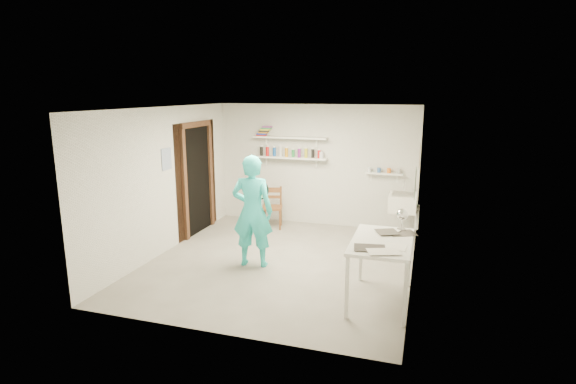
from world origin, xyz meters
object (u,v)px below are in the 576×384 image
(wooden_chair, at_px, (272,208))
(work_table, at_px, (381,271))
(wall_clock, at_px, (259,190))
(man, at_px, (252,211))
(belfast_sink, at_px, (403,202))
(desk_lamp, at_px, (402,214))

(wooden_chair, distance_m, work_table, 3.52)
(wooden_chair, xyz_separation_m, work_table, (2.37, -2.61, 0.00))
(wall_clock, height_order, work_table, wall_clock)
(man, distance_m, wall_clock, 0.36)
(wall_clock, bearing_deg, wooden_chair, 95.69)
(belfast_sink, relative_size, wooden_chair, 0.73)
(desk_lamp, bearing_deg, wall_clock, 169.58)
(wooden_chair, relative_size, desk_lamp, 5.33)
(belfast_sink, distance_m, work_table, 2.63)
(wall_clock, relative_size, wooden_chair, 0.38)
(wall_clock, relative_size, desk_lamp, 2.01)
(wooden_chair, height_order, work_table, same)
(wall_clock, bearing_deg, work_table, -31.40)
(man, bearing_deg, work_table, 154.29)
(wall_clock, distance_m, work_table, 2.30)
(work_table, bearing_deg, desk_lamp, 67.58)
(belfast_sink, relative_size, work_table, 0.49)
(man, xyz_separation_m, work_table, (2.01, -0.68, -0.45))
(belfast_sink, distance_m, desk_lamp, 2.15)
(belfast_sink, xyz_separation_m, work_table, (-0.11, -2.61, -0.29))
(belfast_sink, distance_m, wooden_chair, 2.49)
(desk_lamp, bearing_deg, man, 175.26)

